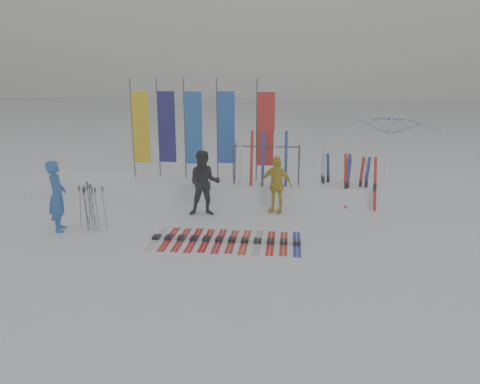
# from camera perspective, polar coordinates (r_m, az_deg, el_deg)

# --- Properties ---
(ground) EXTENTS (120.00, 120.00, 0.00)m
(ground) POSITION_cam_1_polar(r_m,az_deg,el_deg) (10.90, -1.95, -7.19)
(ground) COLOR white
(ground) RESTS_ON ground
(snow_bank) EXTENTS (14.00, 1.60, 0.60)m
(snow_bank) POSITION_cam_1_polar(r_m,az_deg,el_deg) (15.16, 0.45, 0.32)
(snow_bank) COLOR white
(snow_bank) RESTS_ON ground
(person_blue) EXTENTS (0.65, 0.79, 1.85)m
(person_blue) POSITION_cam_1_polar(r_m,az_deg,el_deg) (12.86, -21.40, -0.47)
(person_blue) COLOR #1C51A8
(person_blue) RESTS_ON ground
(person_black) EXTENTS (1.01, 0.84, 1.87)m
(person_black) POSITION_cam_1_polar(r_m,az_deg,el_deg) (13.32, -4.36, 1.07)
(person_black) COLOR black
(person_black) RESTS_ON ground
(person_yellow) EXTENTS (1.06, 0.74, 1.67)m
(person_yellow) POSITION_cam_1_polar(r_m,az_deg,el_deg) (13.60, 4.42, 0.93)
(person_yellow) COLOR gold
(person_yellow) RESTS_ON ground
(tent_canopy) EXTENTS (4.03, 4.06, 2.76)m
(tent_canopy) POSITION_cam_1_polar(r_m,az_deg,el_deg) (15.52, 17.68, 4.05)
(tent_canopy) COLOR white
(tent_canopy) RESTS_ON ground
(ski_row) EXTENTS (3.62, 1.69, 0.07)m
(ski_row) POSITION_cam_1_polar(r_m,az_deg,el_deg) (11.47, -1.77, -5.87)
(ski_row) COLOR silver
(ski_row) RESTS_ON ground
(pole_cluster) EXTENTS (0.82, 0.67, 1.25)m
(pole_cluster) POSITION_cam_1_polar(r_m,az_deg,el_deg) (12.75, -17.77, -1.80)
(pole_cluster) COLOR #595B60
(pole_cluster) RESTS_ON ground
(feather_flags) EXTENTS (4.64, 0.28, 3.20)m
(feather_flags) POSITION_cam_1_polar(r_m,az_deg,el_deg) (15.19, -5.24, 7.75)
(feather_flags) COLOR #383A3F
(feather_flags) RESTS_ON ground
(ski_rack) EXTENTS (2.04, 0.80, 1.23)m
(ski_rack) POSITION_cam_1_polar(r_m,az_deg,el_deg) (14.48, 3.24, 4.00)
(ski_rack) COLOR #383A3F
(ski_rack) RESTS_ON ground
(upright_skis) EXTENTS (1.55, 1.16, 1.68)m
(upright_skis) POSITION_cam_1_polar(r_m,az_deg,el_deg) (14.78, 13.01, 1.49)
(upright_skis) COLOR red
(upright_skis) RESTS_ON ground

